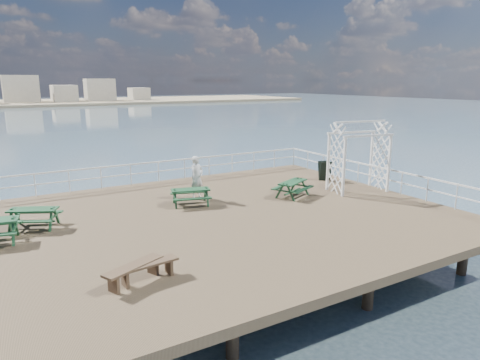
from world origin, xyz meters
The scene contains 11 objects.
ground centered at (0.00, 0.00, -0.15)m, with size 18.00×14.00×0.30m, color brown.
sea_backdrop centered at (12.54, 134.07, -0.51)m, with size 300.00×300.00×9.20m.
railing centered at (-0.07, 2.57, 0.87)m, with size 17.77×13.76×1.10m.
picnic_table_b centered at (-0.31, 2.03, 0.50)m, with size 1.91×1.69×0.79m.
picnic_table_c centered at (4.26, 0.91, 0.52)m, with size 2.07×1.92×0.81m.
picnic_table_d centered at (-6.39, 2.18, 0.52)m, with size 2.09×1.94×0.81m.
flat_bench_near centered at (-4.55, -3.90, 0.38)m, with size 1.77×1.10×0.50m.
flat_bench_far centered at (-4.19, -3.92, 0.36)m, with size 1.72×0.60×0.48m.
trellis_arbor centered at (7.60, 0.20, 1.49)m, with size 2.91×1.90×3.36m.
sandwich_board centered at (7.74, 2.70, 0.50)m, with size 0.74×0.63×1.03m.
person centered at (0.36, 2.83, 0.96)m, with size 0.70×0.46×1.92m, color silver.
Camera 1 is at (-7.37, -14.23, 5.19)m, focal length 32.00 mm.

